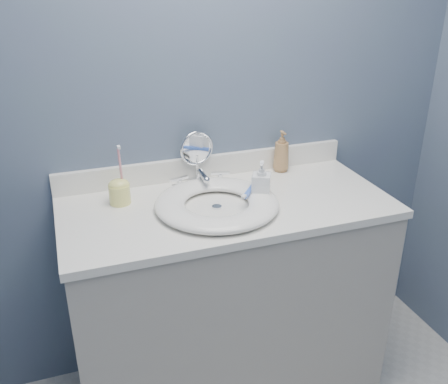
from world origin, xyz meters
name	(u,v)px	position (x,y,z in m)	size (l,w,h in m)	color
back_wall	(204,100)	(0.00, 1.25, 1.20)	(2.20, 0.02, 2.40)	#4F5B77
vanity_cabinet	(227,303)	(0.00, 0.97, 0.42)	(1.20, 0.55, 0.85)	#A8A29A
countertop	(227,206)	(0.00, 0.97, 0.86)	(1.22, 0.57, 0.03)	white
backsplash	(206,166)	(0.00, 1.24, 0.93)	(1.22, 0.02, 0.09)	white
basin	(217,203)	(-0.05, 0.94, 0.90)	(0.45, 0.45, 0.04)	white
drain	(217,207)	(-0.05, 0.94, 0.88)	(0.04, 0.04, 0.01)	silver
faucet	(201,181)	(-0.05, 1.14, 0.91)	(0.25, 0.13, 0.07)	silver
makeup_mirror	(197,154)	(-0.05, 1.21, 1.00)	(0.14, 0.08, 0.21)	silver
soap_bottle_amber	(282,151)	(0.32, 1.19, 0.97)	(0.07, 0.07, 0.18)	#A37849
soap_bottle_clear	(261,181)	(0.13, 0.96, 0.96)	(0.07, 0.07, 0.15)	white
toothbrush_holder	(119,191)	(-0.37, 1.10, 0.93)	(0.08, 0.08, 0.22)	#F2EE79
toothbrush_lying	(250,190)	(0.09, 0.96, 0.92)	(0.12, 0.14, 0.02)	blue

